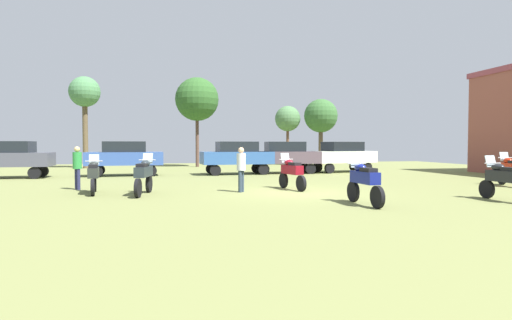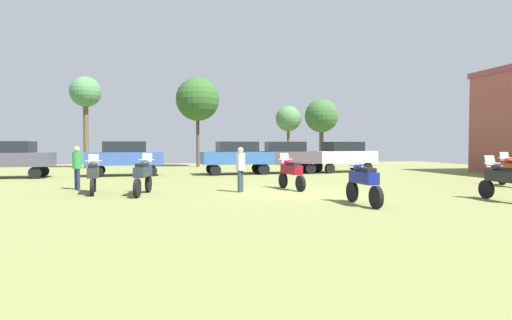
{
  "view_description": "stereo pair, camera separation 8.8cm",
  "coord_description": "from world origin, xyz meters",
  "px_view_note": "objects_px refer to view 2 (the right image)",
  "views": [
    {
      "loc": [
        -4.72,
        -15.25,
        1.83
      ],
      "look_at": [
        -0.15,
        6.58,
        1.01
      ],
      "focal_mm": 29.32,
      "sensor_mm": 36.0,
      "label": 1
    },
    {
      "loc": [
        -4.63,
        -15.27,
        1.83
      ],
      "look_at": [
        -0.15,
        6.58,
        1.01
      ],
      "focal_mm": 29.32,
      "sensor_mm": 36.0,
      "label": 2
    }
  ],
  "objects_px": {
    "motorcycle_2": "(503,179)",
    "car_3": "(285,155)",
    "motorcycle_6": "(511,170)",
    "tree_4": "(288,119)",
    "car_2": "(125,156)",
    "car_4": "(237,155)",
    "car_5": "(9,157)",
    "motorcycle_7": "(93,175)",
    "person_1": "(77,164)",
    "tree_5": "(85,94)",
    "motorcycle_1": "(363,181)",
    "motorcycle_5": "(143,174)",
    "tree_1": "(198,100)",
    "tree_2": "(322,116)",
    "car_1": "(343,154)",
    "person_2": "(240,166)",
    "motorcycle_4": "(291,172)"
  },
  "relations": [
    {
      "from": "motorcycle_2",
      "to": "car_3",
      "type": "xyz_separation_m",
      "value": [
        -3.36,
        13.95,
        0.46
      ]
    },
    {
      "from": "motorcycle_6",
      "to": "tree_4",
      "type": "height_order",
      "value": "tree_4"
    },
    {
      "from": "car_2",
      "to": "car_4",
      "type": "relative_size",
      "value": 1.0
    },
    {
      "from": "car_4",
      "to": "car_5",
      "type": "distance_m",
      "value": 12.51
    },
    {
      "from": "motorcycle_7",
      "to": "car_3",
      "type": "bearing_deg",
      "value": 35.71
    },
    {
      "from": "person_1",
      "to": "car_2",
      "type": "bearing_deg",
      "value": -43.9
    },
    {
      "from": "person_1",
      "to": "tree_5",
      "type": "xyz_separation_m",
      "value": [
        -2.67,
        16.27,
        4.66
      ]
    },
    {
      "from": "motorcycle_1",
      "to": "car_2",
      "type": "bearing_deg",
      "value": 119.03
    },
    {
      "from": "motorcycle_2",
      "to": "tree_4",
      "type": "height_order",
      "value": "tree_4"
    },
    {
      "from": "car_3",
      "to": "tree_5",
      "type": "height_order",
      "value": "tree_5"
    },
    {
      "from": "motorcycle_5",
      "to": "motorcycle_6",
      "type": "relative_size",
      "value": 1.05
    },
    {
      "from": "tree_1",
      "to": "tree_5",
      "type": "distance_m",
      "value": 8.57
    },
    {
      "from": "tree_1",
      "to": "tree_2",
      "type": "relative_size",
      "value": 1.25
    },
    {
      "from": "car_2",
      "to": "motorcycle_1",
      "type": "bearing_deg",
      "value": -152.6
    },
    {
      "from": "tree_4",
      "to": "car_5",
      "type": "bearing_deg",
      "value": -149.3
    },
    {
      "from": "car_1",
      "to": "motorcycle_2",
      "type": "bearing_deg",
      "value": 166.07
    },
    {
      "from": "motorcycle_5",
      "to": "tree_5",
      "type": "xyz_separation_m",
      "value": [
        -5.38,
        18.59,
        4.94
      ]
    },
    {
      "from": "car_4",
      "to": "tree_2",
      "type": "height_order",
      "value": "tree_2"
    },
    {
      "from": "car_4",
      "to": "car_5",
      "type": "bearing_deg",
      "value": 87.75
    },
    {
      "from": "motorcycle_7",
      "to": "person_2",
      "type": "height_order",
      "value": "person_2"
    },
    {
      "from": "motorcycle_4",
      "to": "car_2",
      "type": "bearing_deg",
      "value": 117.25
    },
    {
      "from": "car_1",
      "to": "tree_1",
      "type": "distance_m",
      "value": 13.19
    },
    {
      "from": "motorcycle_4",
      "to": "motorcycle_1",
      "type": "bearing_deg",
      "value": -90.48
    },
    {
      "from": "tree_1",
      "to": "tree_4",
      "type": "relative_size",
      "value": 1.38
    },
    {
      "from": "motorcycle_7",
      "to": "person_2",
      "type": "xyz_separation_m",
      "value": [
        5.43,
        -0.61,
        0.29
      ]
    },
    {
      "from": "motorcycle_4",
      "to": "car_1",
      "type": "relative_size",
      "value": 0.46
    },
    {
      "from": "car_3",
      "to": "car_2",
      "type": "bearing_deg",
      "value": 93.51
    },
    {
      "from": "tree_2",
      "to": "tree_4",
      "type": "height_order",
      "value": "tree_2"
    },
    {
      "from": "motorcycle_7",
      "to": "car_2",
      "type": "relative_size",
      "value": 0.47
    },
    {
      "from": "tree_2",
      "to": "tree_5",
      "type": "xyz_separation_m",
      "value": [
        -19.36,
        -0.65,
        1.38
      ]
    },
    {
      "from": "motorcycle_6",
      "to": "car_2",
      "type": "xyz_separation_m",
      "value": [
        -17.12,
        9.77,
        0.44
      ]
    },
    {
      "from": "motorcycle_2",
      "to": "tree_5",
      "type": "bearing_deg",
      "value": 126.24
    },
    {
      "from": "car_1",
      "to": "car_5",
      "type": "distance_m",
      "value": 19.67
    },
    {
      "from": "car_3",
      "to": "person_1",
      "type": "height_order",
      "value": "car_3"
    },
    {
      "from": "motorcycle_1",
      "to": "tree_1",
      "type": "bearing_deg",
      "value": 96.49
    },
    {
      "from": "motorcycle_2",
      "to": "car_3",
      "type": "relative_size",
      "value": 0.49
    },
    {
      "from": "motorcycle_2",
      "to": "car_4",
      "type": "bearing_deg",
      "value": 115.05
    },
    {
      "from": "motorcycle_7",
      "to": "car_1",
      "type": "xyz_separation_m",
      "value": [
        13.93,
        9.44,
        0.46
      ]
    },
    {
      "from": "car_2",
      "to": "person_1",
      "type": "relative_size",
      "value": 2.53
    },
    {
      "from": "motorcycle_1",
      "to": "car_3",
      "type": "relative_size",
      "value": 0.49
    },
    {
      "from": "motorcycle_5",
      "to": "car_4",
      "type": "height_order",
      "value": "car_4"
    },
    {
      "from": "car_4",
      "to": "motorcycle_4",
      "type": "bearing_deg",
      "value": -179.08
    },
    {
      "from": "car_2",
      "to": "car_4",
      "type": "xyz_separation_m",
      "value": [
        6.57,
        -0.15,
        0.0
      ]
    },
    {
      "from": "motorcycle_1",
      "to": "tree_4",
      "type": "distance_m",
      "value": 24.96
    },
    {
      "from": "motorcycle_7",
      "to": "person_1",
      "type": "xyz_separation_m",
      "value": [
        -0.87,
        1.56,
        0.31
      ]
    },
    {
      "from": "motorcycle_6",
      "to": "car_3",
      "type": "height_order",
      "value": "car_3"
    },
    {
      "from": "tree_1",
      "to": "tree_4",
      "type": "distance_m",
      "value": 8.35
    },
    {
      "from": "motorcycle_4",
      "to": "person_1",
      "type": "relative_size",
      "value": 1.2
    },
    {
      "from": "motorcycle_1",
      "to": "motorcycle_2",
      "type": "bearing_deg",
      "value": -3.85
    },
    {
      "from": "motorcycle_1",
      "to": "motorcycle_4",
      "type": "bearing_deg",
      "value": 99.09
    }
  ]
}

